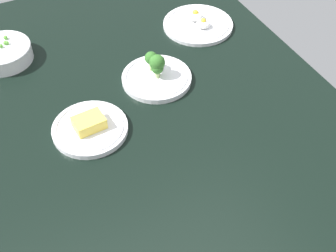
% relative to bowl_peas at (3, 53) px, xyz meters
% --- Properties ---
extents(dining_table, '(1.50, 0.93, 0.04)m').
position_rel_bowl_peas_xyz_m(dining_table, '(-0.45, -0.29, -0.04)').
color(dining_table, black).
rests_on(dining_table, ground).
extents(bowl_peas, '(0.16, 0.16, 0.06)m').
position_rel_bowl_peas_xyz_m(bowl_peas, '(0.00, 0.00, 0.00)').
color(bowl_peas, silver).
rests_on(bowl_peas, dining_table).
extents(plate_cheese, '(0.18, 0.18, 0.04)m').
position_rel_bowl_peas_xyz_m(plate_cheese, '(-0.36, -0.13, -0.01)').
color(plate_cheese, silver).
rests_on(plate_cheese, dining_table).
extents(plate_broccoli, '(0.19, 0.19, 0.08)m').
position_rel_bowl_peas_xyz_m(plate_broccoli, '(-0.27, -0.35, -0.01)').
color(plate_broccoli, silver).
rests_on(plate_broccoli, dining_table).
extents(plate_eggs, '(0.21, 0.21, 0.04)m').
position_rel_bowl_peas_xyz_m(plate_eggs, '(-0.09, -0.57, -0.02)').
color(plate_eggs, silver).
rests_on(plate_eggs, dining_table).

